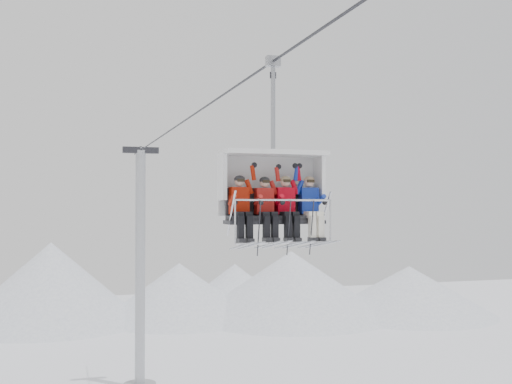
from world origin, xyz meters
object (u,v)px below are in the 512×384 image
object	(u,v)px
skier_far_left	(241,207)
skier_center_left	(266,207)
lift_tower_right	(140,285)
skier_far_right	(311,207)
skier_center_right	(287,207)
chairlift_carrier	(271,185)

from	to	relation	value
skier_far_left	skier_center_left	distance (m)	0.55
lift_tower_right	skier_far_right	world-z (taller)	lift_tower_right
lift_tower_right	skier_center_right	xyz separation A→B (m)	(0.24, -23.43, 4.41)
skier_center_left	lift_tower_right	bearing A→B (deg)	89.45
skier_far_left	chairlift_carrier	bearing A→B (deg)	21.57
skier_center_right	skier_far_right	distance (m)	0.54
skier_center_left	skier_far_right	bearing A→B (deg)	0.17
skier_far_left	skier_center_right	distance (m)	1.01
chairlift_carrier	skier_center_left	size ratio (longest dim) A/B	2.36
lift_tower_right	skier_far_right	size ratio (longest dim) A/B	7.99
skier_far_left	skier_center_right	size ratio (longest dim) A/B	1.00
skier_center_left	skier_center_right	size ratio (longest dim) A/B	1.00
lift_tower_right	chairlift_carrier	distance (m)	23.63
lift_tower_right	skier_center_left	distance (m)	23.84
chairlift_carrier	skier_far_left	bearing A→B (deg)	-158.43
lift_tower_right	chairlift_carrier	bearing A→B (deg)	-90.00
skier_center_left	chairlift_carrier	bearing A→B (deg)	54.07
lift_tower_right	skier_far_right	bearing A→B (deg)	-88.08
lift_tower_right	skier_far_right	distance (m)	23.85
skier_far_left	skier_center_right	xyz separation A→B (m)	(1.01, 0.00, 0.00)
skier_center_right	skier_center_left	bearing A→B (deg)	-179.62
lift_tower_right	skier_far_left	size ratio (longest dim) A/B	7.99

